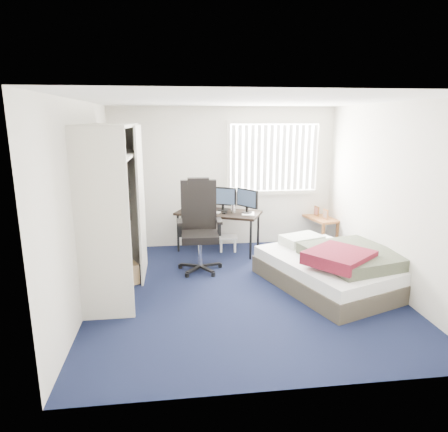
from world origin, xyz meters
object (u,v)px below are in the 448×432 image
office_chair (199,235)px  nightstand (320,220)px  desk (219,210)px  bed (334,267)px

office_chair → nightstand: office_chair is taller
office_chair → nightstand: (2.28, 0.95, -0.08)m
desk → office_chair: size_ratio=1.12×
office_chair → bed: (1.81, -0.91, -0.27)m
bed → office_chair: bearing=153.3°
nightstand → bed: (-0.47, -1.86, -0.19)m
desk → bed: bearing=-51.4°
desk → office_chair: office_chair is taller
office_chair → bed: 2.04m
nightstand → bed: nightstand is taller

